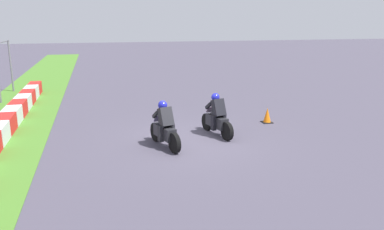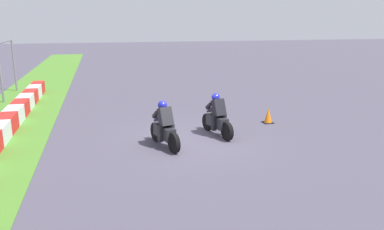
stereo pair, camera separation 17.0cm
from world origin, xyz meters
The scene contains 4 objects.
ground_plane centered at (0.00, 0.00, 0.00)m, with size 120.00×120.00×0.00m, color #494453.
rider_lane_a centered at (0.44, -1.14, 0.62)m, with size 2.02×0.65×1.51m.
rider_lane_b centered at (-0.39, 0.89, 0.62)m, with size 2.01×0.69×1.51m.
traffic_cone centered at (1.57, -3.63, 0.28)m, with size 0.40×0.40×0.60m.
Camera 1 is at (-12.14, 2.96, 4.03)m, focal length 35.92 mm.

